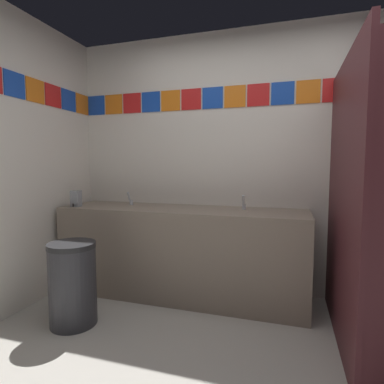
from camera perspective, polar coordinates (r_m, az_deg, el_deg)
name	(u,v)px	position (r m, az deg, el deg)	size (l,w,h in m)	color
wall_back	(257,162)	(3.13, 11.87, 5.40)	(3.78, 0.09, 2.56)	silver
vanity_counter	(181,251)	(3.05, -2.02, -10.72)	(2.33, 0.62, 0.84)	gray
faucet_left	(130,200)	(3.28, -11.20, -1.41)	(0.04, 0.10, 0.14)	silver
faucet_right	(244,204)	(2.91, 9.46, -2.18)	(0.04, 0.10, 0.14)	silver
soap_dispenser	(76,199)	(3.29, -20.44, -1.15)	(0.09, 0.09, 0.16)	gray
stall_divider	(381,207)	(2.23, 31.24, -2.38)	(0.92, 1.36, 2.00)	#471E23
trash_bin	(73,284)	(2.71, -20.95, -15.35)	(0.36, 0.36, 0.65)	#333338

